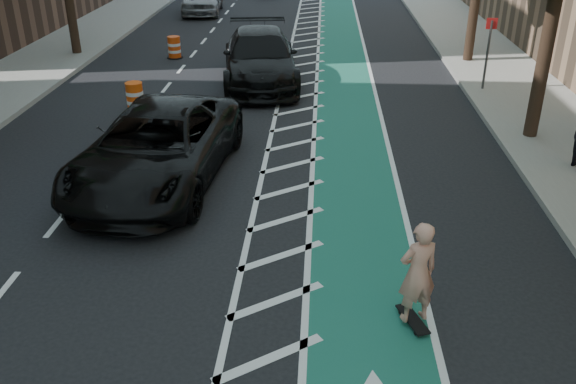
# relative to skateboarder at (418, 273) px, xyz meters

# --- Properties ---
(ground) EXTENTS (120.00, 120.00, 0.00)m
(ground) POSITION_rel_skateboarder_xyz_m (-3.70, 0.46, -0.97)
(ground) COLOR black
(ground) RESTS_ON ground
(bike_lane) EXTENTS (2.00, 90.00, 0.01)m
(bike_lane) POSITION_rel_skateboarder_xyz_m (-0.70, 10.46, -0.96)
(bike_lane) COLOR #1B604D
(bike_lane) RESTS_ON ground
(buffer_strip) EXTENTS (1.40, 90.00, 0.01)m
(buffer_strip) POSITION_rel_skateboarder_xyz_m (-2.20, 10.46, -0.96)
(buffer_strip) COLOR silver
(buffer_strip) RESTS_ON ground
(sidewalk_right) EXTENTS (5.00, 90.00, 0.15)m
(sidewalk_right) POSITION_rel_skateboarder_xyz_m (5.80, 10.46, -0.89)
(sidewalk_right) COLOR gray
(sidewalk_right) RESTS_ON ground
(curb_right) EXTENTS (0.12, 90.00, 0.16)m
(curb_right) POSITION_rel_skateboarder_xyz_m (3.35, 10.46, -0.89)
(curb_right) COLOR gray
(curb_right) RESTS_ON ground
(curb_left) EXTENTS (0.12, 90.00, 0.16)m
(curb_left) POSITION_rel_skateboarder_xyz_m (-10.75, 10.46, -0.89)
(curb_left) COLOR gray
(curb_left) RESTS_ON ground
(sign_post) EXTENTS (0.35, 0.08, 2.47)m
(sign_post) POSITION_rel_skateboarder_xyz_m (3.90, 12.46, 0.38)
(sign_post) COLOR #4C4C4C
(sign_post) RESTS_ON ground
(skateboard) EXTENTS (0.48, 0.82, 0.11)m
(skateboard) POSITION_rel_skateboarder_xyz_m (-0.00, 0.00, -0.88)
(skateboard) COLOR black
(skateboard) RESTS_ON ground
(skateboarder) EXTENTS (0.73, 0.60, 1.72)m
(skateboarder) POSITION_rel_skateboarder_xyz_m (0.00, 0.00, 0.00)
(skateboarder) COLOR tan
(skateboarder) RESTS_ON skateboard
(suv_near) EXTENTS (3.41, 6.46, 1.73)m
(suv_near) POSITION_rel_skateboarder_xyz_m (-5.26, 4.99, -0.10)
(suv_near) COLOR black
(suv_near) RESTS_ON ground
(suv_far) EXTENTS (3.26, 6.42, 1.79)m
(suv_far) POSITION_rel_skateboarder_xyz_m (-3.70, 13.28, -0.07)
(suv_far) COLOR black
(suv_far) RESTS_ON ground
(barrel_a) EXTENTS (0.61, 0.61, 0.83)m
(barrel_a) POSITION_rel_skateboarder_xyz_m (-5.90, 8.13, -0.57)
(barrel_a) COLOR #EB4A0C
(barrel_a) RESTS_ON ground
(barrel_b) EXTENTS (0.66, 0.66, 0.90)m
(barrel_b) POSITION_rel_skateboarder_xyz_m (-7.25, 9.96, -0.54)
(barrel_b) COLOR #EA4D0C
(barrel_b) RESTS_ON ground
(barrel_c) EXTENTS (0.64, 0.64, 0.87)m
(barrel_c) POSITION_rel_skateboarder_xyz_m (-7.51, 16.56, -0.56)
(barrel_c) COLOR #DE410B
(barrel_c) RESTS_ON ground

